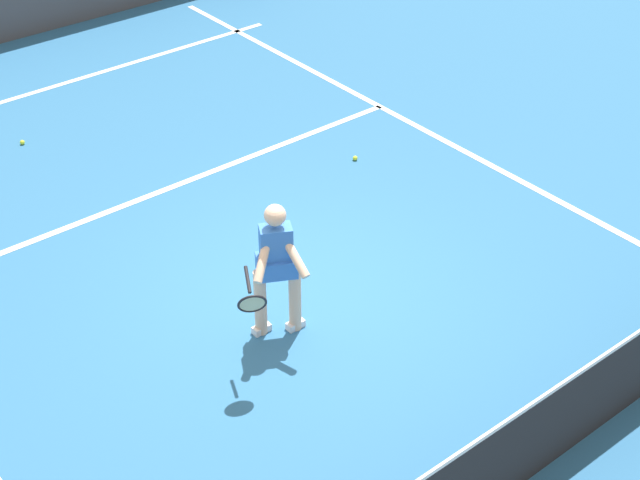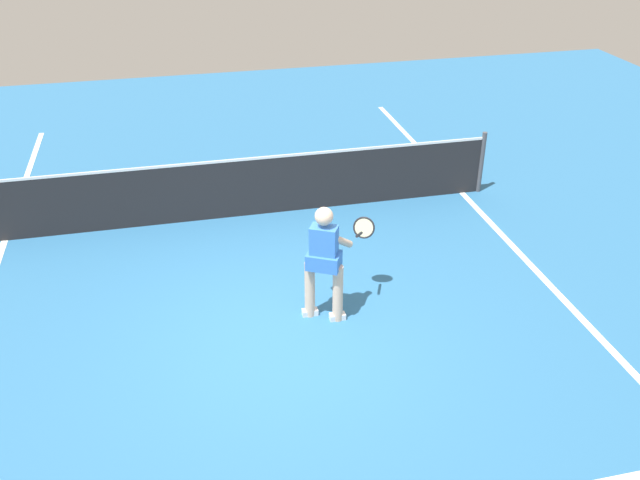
{
  "view_description": "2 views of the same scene",
  "coord_description": "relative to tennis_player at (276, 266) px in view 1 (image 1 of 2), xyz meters",
  "views": [
    {
      "loc": [
        5.17,
        6.69,
        6.59
      ],
      "look_at": [
        0.07,
        0.42,
        0.99
      ],
      "focal_mm": 54.54,
      "sensor_mm": 36.0,
      "label": 1
    },
    {
      "loc": [
        -1.09,
        -6.55,
        5.13
      ],
      "look_at": [
        0.6,
        0.74,
        0.89
      ],
      "focal_mm": 38.42,
      "sensor_mm": 36.0,
      "label": 2
    }
  ],
  "objects": [
    {
      "name": "service_line_marking",
      "position": [
        -0.57,
        -3.17,
        -0.84
      ],
      "size": [
        7.44,
        0.1,
        0.01
      ],
      "primitive_type": "cube",
      "color": "white",
      "rests_on": "ground"
    },
    {
      "name": "ground_plane",
      "position": [
        -0.57,
        -0.35,
        -0.85
      ],
      "size": [
        23.44,
        23.44,
        0.0
      ],
      "primitive_type": "plane",
      "color": "teal"
    },
    {
      "name": "tennis_ball_far",
      "position": [
        -2.97,
        -2.21,
        -0.81
      ],
      "size": [
        0.07,
        0.07,
        0.07
      ],
      "primitive_type": "sphere",
      "color": "#D1E533",
      "rests_on": "ground"
    },
    {
      "name": "tennis_ball_mid",
      "position": [
        0.33,
        -5.46,
        -0.81
      ],
      "size": [
        0.07,
        0.07,
        0.07
      ],
      "primitive_type": "sphere",
      "color": "#D1E533",
      "rests_on": "ground"
    },
    {
      "name": "baseline_marking",
      "position": [
        -0.57,
        -6.86,
        -0.84
      ],
      "size": [
        8.44,
        0.1,
        0.01
      ],
      "primitive_type": "cube",
      "color": "white",
      "rests_on": "ground"
    },
    {
      "name": "tennis_player",
      "position": [
        0.0,
        0.0,
        0.0
      ],
      "size": [
        1.05,
        0.81,
        1.55
      ],
      "color": "beige",
      "rests_on": "ground"
    },
    {
      "name": "court_net",
      "position": [
        -0.57,
        2.98,
        -0.34
      ],
      "size": [
        8.12,
        0.08,
        1.08
      ],
      "color": "#4C4C51",
      "rests_on": "ground"
    },
    {
      "name": "sideline_left_marking",
      "position": [
        -4.29,
        -0.35,
        -0.84
      ],
      "size": [
        0.1,
        16.03,
        0.01
      ],
      "primitive_type": "cube",
      "color": "white",
      "rests_on": "ground"
    }
  ]
}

